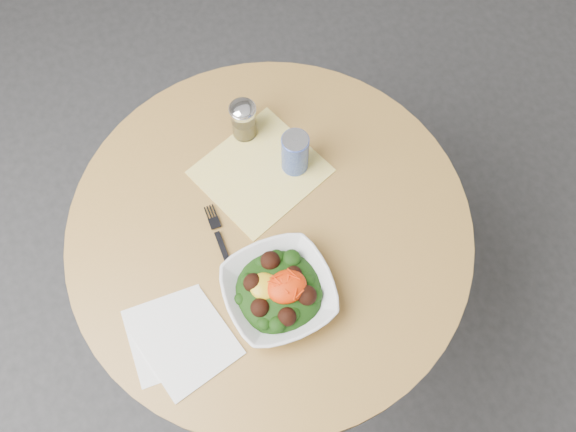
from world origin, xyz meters
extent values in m
plane|color=#2E2E31|center=(0.00, 0.00, 0.00)|extent=(6.00, 6.00, 0.00)
cylinder|color=black|center=(0.00, 0.00, 0.01)|extent=(0.52, 0.52, 0.03)
cylinder|color=black|center=(0.00, 0.00, 0.35)|extent=(0.10, 0.10, 0.71)
cylinder|color=#C48C47|center=(0.00, 0.00, 0.73)|extent=(0.90, 0.90, 0.04)
cube|color=yellow|center=(0.04, 0.14, 0.75)|extent=(0.32, 0.31, 0.00)
cube|color=silver|center=(-0.28, -0.14, 0.75)|extent=(0.18, 0.18, 0.00)
cube|color=silver|center=(-0.25, -0.17, 0.75)|extent=(0.20, 0.20, 0.00)
imported|color=silver|center=(-0.04, -0.15, 0.78)|extent=(0.23, 0.23, 0.06)
ellipsoid|color=black|center=(-0.04, -0.15, 0.78)|extent=(0.18, 0.18, 0.06)
ellipsoid|color=gold|center=(-0.07, -0.13, 0.81)|extent=(0.06, 0.06, 0.02)
ellipsoid|color=#E83805|center=(-0.03, -0.15, 0.81)|extent=(0.08, 0.07, 0.04)
cube|color=black|center=(-0.11, -0.02, 0.76)|extent=(0.02, 0.12, 0.00)
cube|color=black|center=(-0.11, 0.07, 0.76)|extent=(0.03, 0.06, 0.00)
cylinder|color=silver|center=(0.04, 0.25, 0.80)|extent=(0.06, 0.06, 0.09)
cylinder|color=#9A7947|center=(0.04, 0.25, 0.78)|extent=(0.05, 0.05, 0.05)
cylinder|color=silver|center=(0.04, 0.25, 0.85)|extent=(0.06, 0.06, 0.01)
ellipsoid|color=silver|center=(0.04, 0.25, 0.85)|extent=(0.06, 0.06, 0.03)
cylinder|color=navy|center=(0.11, 0.12, 0.81)|extent=(0.06, 0.06, 0.11)
cylinder|color=#B6B6BD|center=(0.11, 0.12, 0.87)|extent=(0.06, 0.06, 0.00)
cube|color=#B6B6BD|center=(0.12, 0.13, 0.87)|extent=(0.02, 0.02, 0.00)
camera|label=1|loc=(-0.18, -0.51, 2.05)|focal=40.00mm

